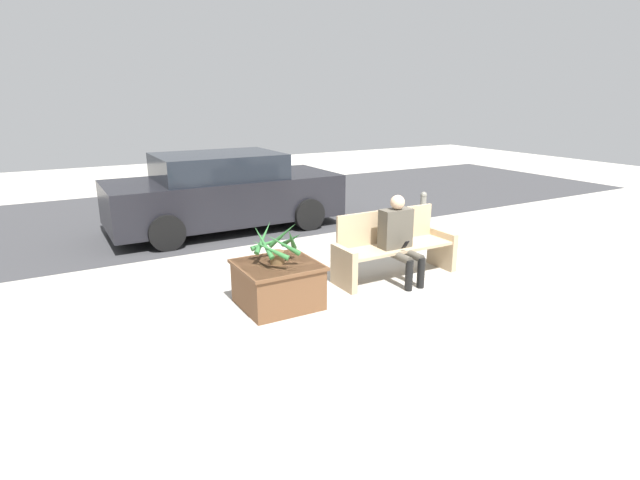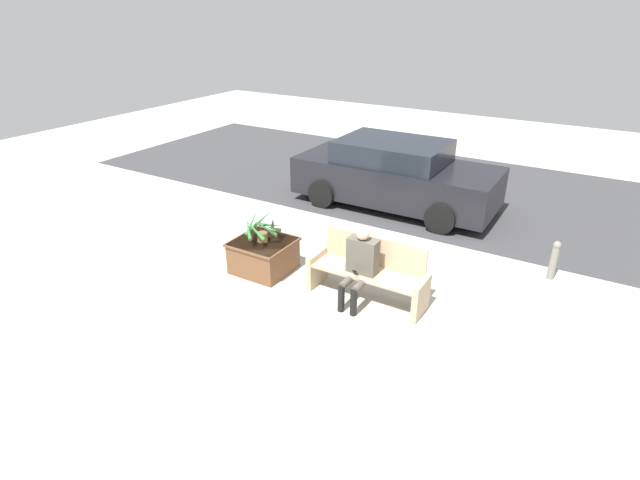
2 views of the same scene
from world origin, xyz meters
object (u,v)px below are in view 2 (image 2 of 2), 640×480
person_seated (360,262)px  bollard_post (554,259)px  planter_box (264,255)px  parked_car (395,175)px  bench (369,272)px  potted_plant (262,228)px

person_seated → bollard_post: size_ratio=1.79×
planter_box → bollard_post: size_ratio=1.40×
person_seated → planter_box: person_seated is taller
parked_car → bollard_post: size_ratio=6.43×
bench → person_seated: (-0.06, -0.19, 0.24)m
bench → parked_car: bearing=107.8°
bench → potted_plant: bearing=-175.6°
planter_box → potted_plant: size_ratio=1.49×
potted_plant → bollard_post: potted_plant is taller
bench → potted_plant: potted_plant is taller
person_seated → bollard_post: 3.33m
bollard_post → person_seated: bearing=-136.8°
bench → parked_car: parked_car is taller
bollard_post → bench: bearing=-138.6°
planter_box → potted_plant: 0.49m
planter_box → parked_car: 4.00m
planter_box → bench: bearing=4.5°
bench → planter_box: size_ratio=1.93×
bench → person_seated: size_ratio=1.52×
potted_plant → parked_car: size_ratio=0.15×
planter_box → person_seated: bearing=-1.3°
potted_plant → parked_car: 3.97m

